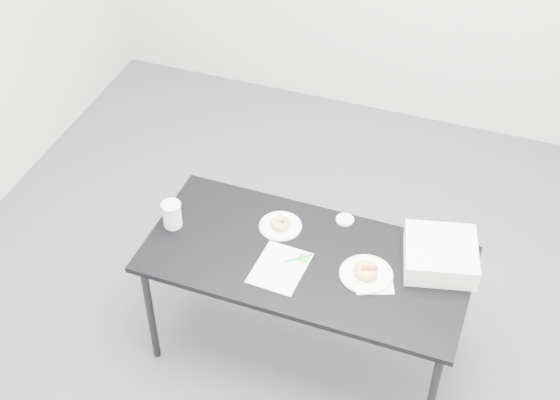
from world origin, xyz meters
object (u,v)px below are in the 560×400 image
(table, at_px, (306,265))
(pen, at_px, (298,258))
(scorecard, at_px, (280,268))
(donut_far, at_px, (280,223))
(plate_near, at_px, (366,274))
(bakery_box, at_px, (441,254))
(donut_near, at_px, (366,271))
(coffee_cup, at_px, (172,214))
(plate_far, at_px, (280,226))

(table, xyz_separation_m, pen, (-0.03, -0.02, 0.06))
(scorecard, distance_m, donut_far, 0.27)
(scorecard, bearing_deg, donut_far, 112.40)
(plate_near, xyz_separation_m, bakery_box, (0.29, 0.18, 0.05))
(plate_near, relative_size, donut_far, 2.50)
(pen, distance_m, bakery_box, 0.63)
(table, relative_size, bakery_box, 4.70)
(donut_near, distance_m, coffee_cup, 0.94)
(table, bearing_deg, coffee_cup, -178.50)
(coffee_cup, xyz_separation_m, bakery_box, (1.23, 0.18, -0.01))
(scorecard, height_order, pen, pen)
(plate_far, distance_m, coffee_cup, 0.51)
(coffee_cup, height_order, bakery_box, coffee_cup)
(donut_near, relative_size, donut_far, 1.18)
(scorecard, xyz_separation_m, pen, (0.06, 0.08, 0.01))
(table, bearing_deg, scorecard, -131.23)
(donut_far, height_order, coffee_cup, coffee_cup)
(scorecard, distance_m, plate_near, 0.38)
(table, height_order, scorecard, scorecard)
(donut_near, distance_m, bakery_box, 0.34)
(plate_far, xyz_separation_m, donut_far, (0.00, 0.00, 0.02))
(pen, height_order, plate_far, pen)
(scorecard, bearing_deg, plate_far, 112.40)
(scorecard, distance_m, plate_far, 0.27)
(scorecard, relative_size, plate_near, 1.17)
(scorecard, xyz_separation_m, plate_far, (-0.09, 0.25, 0.00))
(donut_far, bearing_deg, pen, -49.42)
(table, height_order, pen, pen)
(donut_near, bearing_deg, plate_near, 0.00)
(plate_far, distance_m, bakery_box, 0.75)
(scorecard, height_order, donut_near, donut_near)
(pen, relative_size, coffee_cup, 0.98)
(coffee_cup, bearing_deg, plate_far, 18.31)
(bakery_box, bearing_deg, coffee_cup, 174.90)
(plate_near, bearing_deg, bakery_box, 32.46)
(plate_near, relative_size, coffee_cup, 1.80)
(bakery_box, bearing_deg, donut_far, 168.11)
(scorecard, distance_m, pen, 0.10)
(table, relative_size, plate_near, 6.25)
(plate_near, distance_m, coffee_cup, 0.94)
(plate_near, height_order, donut_near, donut_near)
(scorecard, relative_size, donut_near, 2.50)
(bakery_box, bearing_deg, scorecard, -171.08)
(scorecard, relative_size, bakery_box, 0.88)
(table, xyz_separation_m, donut_far, (-0.18, 0.15, 0.07))
(scorecard, relative_size, coffee_cup, 2.11)
(donut_near, bearing_deg, pen, -178.50)
(donut_far, bearing_deg, coffee_cup, -161.69)
(scorecard, height_order, bakery_box, bakery_box)
(coffee_cup, bearing_deg, table, 0.74)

